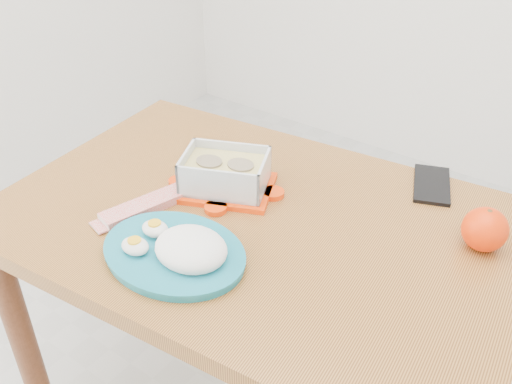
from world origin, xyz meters
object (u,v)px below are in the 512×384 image
Objects in this scene: rice_plate at (179,249)px; smartphone at (432,185)px; orange_fruit at (485,229)px; food_container at (225,173)px; dining_table at (256,257)px.

rice_plate reaches higher than smartphone.
orange_fruit is 0.58m from rice_plate.
orange_fruit is (0.53, 0.13, 0.00)m from food_container.
smartphone is at bearing 59.25° from rice_plate.
orange_fruit reaches higher than rice_plate.
rice_plate is at bearing -105.29° from dining_table.
dining_table is 0.43m from smartphone.
food_container is 0.54m from orange_fruit.
orange_fruit reaches higher than smartphone.
dining_table is at bearing -157.22° from orange_fruit.
rice_plate is 0.60m from smartphone.
orange_fruit is 0.23m from smartphone.
food_container is 0.25m from rice_plate.
dining_table is at bearing -43.27° from food_container.
rice_plate is (-0.45, -0.37, -0.02)m from orange_fruit.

